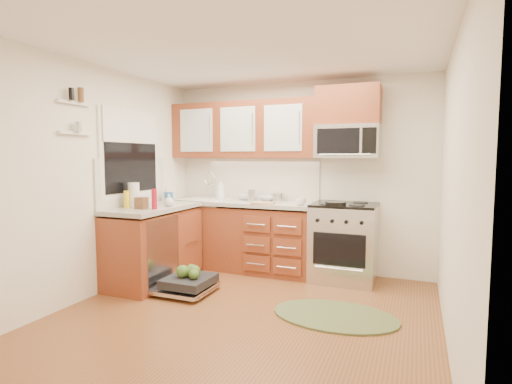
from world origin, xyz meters
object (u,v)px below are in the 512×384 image
at_px(skillet, 336,204).
at_px(microwave, 347,142).
at_px(cutting_board, 263,203).
at_px(bowl_b, 247,197).
at_px(stock_pot, 278,197).
at_px(cup, 301,201).
at_px(paper_towel_roll, 134,195).
at_px(rug, 335,316).
at_px(bowl_a, 268,199).
at_px(dishwasher, 186,284).
at_px(range, 344,242).
at_px(upper_cabinets, 243,130).
at_px(sink, 204,208).

bearing_deg(skillet, microwave, 80.64).
distance_m(cutting_board, bowl_b, 0.54).
height_order(skillet, stock_pot, stock_pot).
xyz_separation_m(skillet, cup, (-0.44, 0.07, 0.00)).
height_order(microwave, paper_towel_roll, microwave).
bearing_deg(rug, bowl_a, 131.16).
distance_m(dishwasher, bowl_b, 1.57).
bearing_deg(stock_pot, range, -10.58).
relative_size(upper_cabinets, skillet, 8.52).
distance_m(dishwasher, paper_towel_roll, 1.22).
relative_size(dishwasher, bowl_b, 2.94).
xyz_separation_m(stock_pot, cutting_board, (-0.07, -0.38, -0.04)).
distance_m(range, sink, 1.96).
relative_size(upper_cabinets, cutting_board, 7.35).
distance_m(sink, skillet, 1.89).
xyz_separation_m(sink, stock_pot, (1.02, 0.18, 0.18)).
bearing_deg(stock_pot, upper_cabinets, -177.11).
relative_size(bowl_a, cup, 1.91).
relative_size(stock_pot, paper_towel_roll, 0.61).
relative_size(skillet, paper_towel_roll, 0.84).
relative_size(bowl_a, bowl_b, 0.97).
height_order(upper_cabinets, skillet, upper_cabinets).
bearing_deg(rug, paper_towel_roll, 177.43).
bearing_deg(microwave, upper_cabinets, 178.98).
xyz_separation_m(bowl_a, bowl_b, (-0.31, -0.00, 0.01)).
bearing_deg(bowl_b, dishwasher, -97.81).
xyz_separation_m(skillet, bowl_b, (-1.30, 0.42, -0.01)).
height_order(sink, dishwasher, sink).
xyz_separation_m(range, bowl_a, (-1.05, 0.17, 0.48)).
height_order(dishwasher, paper_towel_roll, paper_towel_roll).
xyz_separation_m(rug, skillet, (-0.19, 0.92, 0.96)).
bearing_deg(sink, paper_towel_roll, -108.38).
bearing_deg(bowl_b, upper_cabinets, -154.53).
height_order(upper_cabinets, range, upper_cabinets).
height_order(range, dishwasher, range).
relative_size(upper_cabinets, stock_pot, 11.69).
height_order(sink, bowl_b, bowl_b).
bearing_deg(upper_cabinets, sink, -163.55).
bearing_deg(bowl_a, stock_pot, 0.00).
relative_size(sink, bowl_a, 2.67).
bearing_deg(cup, dishwasher, -137.65).
distance_m(paper_towel_roll, bowl_b, 1.54).
xyz_separation_m(cutting_board, cup, (0.48, 0.03, 0.04)).
xyz_separation_m(range, rug, (0.12, -1.17, -0.46)).
height_order(microwave, cup, microwave).
xyz_separation_m(skillet, bowl_a, (-0.99, 0.42, -0.02)).
distance_m(cutting_board, paper_towel_roll, 1.56).
xyz_separation_m(range, microwave, (0.00, 0.12, 1.23)).
bearing_deg(bowl_b, cutting_board, -44.22).
bearing_deg(cup, paper_towel_roll, -153.64).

